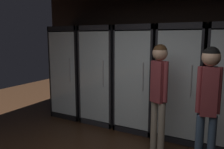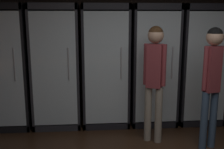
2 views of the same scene
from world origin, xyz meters
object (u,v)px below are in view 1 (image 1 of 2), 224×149
object	(u,v)px
cooler_left	(104,76)
shopper_near	(208,96)
cooler_right	(182,83)
shopper_far	(159,86)
cooler_far_left	(74,73)
cooler_center	(139,79)

from	to	relation	value
cooler_left	shopper_near	size ratio (longest dim) A/B	1.20
cooler_right	shopper_near	distance (m)	1.25
cooler_right	shopper_far	bearing A→B (deg)	-100.62
cooler_far_left	cooler_right	distance (m)	2.44
cooler_center	cooler_right	bearing A→B (deg)	-0.06
cooler_left	cooler_center	distance (m)	0.81
shopper_near	shopper_far	xyz separation A→B (m)	(-0.72, 0.27, -0.01)
shopper_near	shopper_far	world-z (taller)	shopper_far
cooler_center	shopper_far	distance (m)	1.07
cooler_far_left	shopper_near	xyz separation A→B (m)	(3.01, -1.11, 0.09)
cooler_right	shopper_far	distance (m)	0.86
cooler_right	shopper_far	size ratio (longest dim) A/B	1.19
cooler_far_left	cooler_center	distance (m)	1.63
cooler_left	shopper_near	world-z (taller)	cooler_left
cooler_right	cooler_center	bearing A→B (deg)	179.94
cooler_center	cooler_far_left	bearing A→B (deg)	-179.91
cooler_far_left	cooler_left	xyz separation A→B (m)	(0.81, 0.00, -0.00)
cooler_left	shopper_near	bearing A→B (deg)	-26.94
cooler_far_left	cooler_center	world-z (taller)	same
cooler_far_left	shopper_far	size ratio (longest dim) A/B	1.19
shopper_near	cooler_far_left	bearing A→B (deg)	159.68
cooler_left	shopper_far	size ratio (longest dim) A/B	1.19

